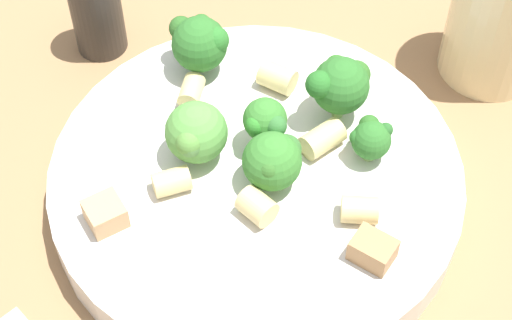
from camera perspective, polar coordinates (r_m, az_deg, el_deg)
ground_plane at (r=0.56m, az=-0.00°, el=-2.47°), size 2.00×2.00×0.00m
pasta_bowl at (r=0.54m, az=-0.00°, el=-1.41°), size 0.26×0.26×0.03m
broccoli_floret_0 at (r=0.57m, az=-3.86°, el=7.83°), size 0.04×0.04×0.04m
broccoli_floret_1 at (r=0.54m, az=5.62°, el=5.07°), size 0.05×0.04×0.05m
broccoli_floret_2 at (r=0.52m, az=-4.05°, el=1.75°), size 0.04×0.04×0.04m
broccoli_floret_3 at (r=0.51m, az=1.16°, el=-0.05°), size 0.04×0.04×0.04m
broccoli_floret_4 at (r=0.53m, az=0.61°, el=2.57°), size 0.03×0.03×0.04m
broccoli_floret_5 at (r=0.53m, az=7.66°, el=1.45°), size 0.03×0.03×0.03m
rigatoni_0 at (r=0.51m, az=6.92°, el=-3.31°), size 0.03×0.02×0.02m
rigatoni_1 at (r=0.51m, az=0.07°, el=-3.12°), size 0.02×0.03×0.02m
rigatoni_2 at (r=0.57m, az=-4.33°, el=4.61°), size 0.02×0.03×0.01m
rigatoni_3 at (r=0.57m, az=1.44°, el=5.51°), size 0.03×0.03×0.02m
rigatoni_4 at (r=0.52m, az=-5.65°, el=-1.44°), size 0.02×0.02×0.02m
rigatoni_5 at (r=0.54m, az=4.59°, el=1.19°), size 0.03×0.02×0.02m
chicken_chunk_0 at (r=0.49m, az=7.80°, el=-5.96°), size 0.03×0.03×0.02m
chicken_chunk_1 at (r=0.51m, az=-9.93°, el=-3.78°), size 0.02×0.02×0.02m
drinking_glass at (r=0.62m, az=16.02°, el=9.11°), size 0.07×0.07×0.11m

